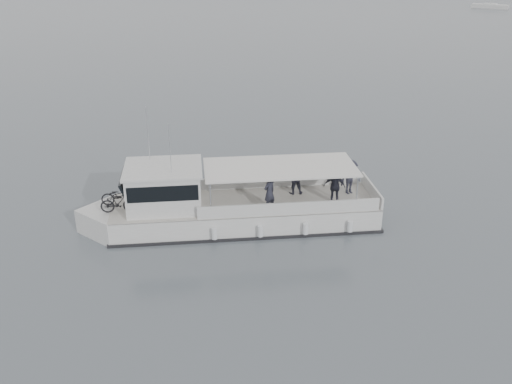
# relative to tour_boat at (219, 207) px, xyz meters

# --- Properties ---
(ground) EXTENTS (1400.00, 1400.00, 0.00)m
(ground) POSITION_rel_tour_boat_xyz_m (0.00, 2.91, -0.91)
(ground) COLOR #535B61
(ground) RESTS_ON ground
(tour_boat) EXTENTS (13.11, 6.62, 5.55)m
(tour_boat) POSITION_rel_tour_boat_xyz_m (0.00, 0.00, 0.00)
(tour_boat) COLOR silver
(tour_boat) RESTS_ON ground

